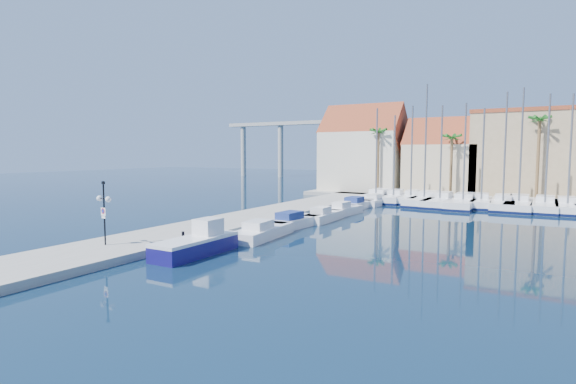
% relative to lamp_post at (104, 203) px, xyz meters
% --- Properties ---
extents(ground, '(260.00, 260.00, 0.00)m').
position_rel_lamp_post_xyz_m(ground, '(9.41, 1.51, -3.19)').
color(ground, black).
rests_on(ground, ground).
extents(quay_west, '(6.00, 77.00, 0.50)m').
position_rel_lamp_post_xyz_m(quay_west, '(0.41, 15.01, -2.94)').
color(quay_west, gray).
rests_on(quay_west, ground).
extents(shore_north, '(54.00, 16.00, 0.50)m').
position_rel_lamp_post_xyz_m(shore_north, '(19.41, 49.51, -2.94)').
color(shore_north, gray).
rests_on(shore_north, ground).
extents(lamp_post, '(1.38, 0.51, 4.09)m').
position_rel_lamp_post_xyz_m(lamp_post, '(0.00, 0.00, 0.00)').
color(lamp_post, black).
rests_on(lamp_post, quay_west).
extents(bollard, '(0.19, 0.19, 0.49)m').
position_rel_lamp_post_xyz_m(bollard, '(2.81, 4.09, -2.44)').
color(bollard, black).
rests_on(bollard, quay_west).
extents(fishing_boat, '(2.07, 6.15, 2.15)m').
position_rel_lamp_post_xyz_m(fishing_boat, '(5.48, 2.50, -2.47)').
color(fishing_boat, '#140F5B').
rests_on(fishing_boat, ground).
extents(motorboat_west_0, '(2.62, 6.73, 1.40)m').
position_rel_lamp_post_xyz_m(motorboat_west_0, '(6.01, 9.09, -2.68)').
color(motorboat_west_0, white).
rests_on(motorboat_west_0, ground).
extents(motorboat_west_1, '(2.61, 6.68, 1.40)m').
position_rel_lamp_post_xyz_m(motorboat_west_1, '(5.63, 14.56, -2.68)').
color(motorboat_west_1, white).
rests_on(motorboat_west_1, ground).
extents(motorboat_west_2, '(1.90, 5.73, 1.40)m').
position_rel_lamp_post_xyz_m(motorboat_west_2, '(6.39, 18.95, -2.68)').
color(motorboat_west_2, white).
rests_on(motorboat_west_2, ground).
extents(motorboat_west_3, '(2.25, 5.51, 1.40)m').
position_rel_lamp_post_xyz_m(motorboat_west_3, '(6.39, 23.81, -2.68)').
color(motorboat_west_3, white).
rests_on(motorboat_west_3, ground).
extents(motorboat_west_4, '(2.36, 6.94, 1.40)m').
position_rel_lamp_post_xyz_m(motorboat_west_4, '(5.61, 29.36, -2.68)').
color(motorboat_west_4, white).
rests_on(motorboat_west_4, ground).
extents(motorboat_west_5, '(2.15, 6.23, 1.40)m').
position_rel_lamp_post_xyz_m(motorboat_west_5, '(6.37, 33.99, -2.68)').
color(motorboat_west_5, white).
rests_on(motorboat_west_5, ground).
extents(motorboat_west_6, '(2.61, 6.55, 1.40)m').
position_rel_lamp_post_xyz_m(motorboat_west_6, '(6.09, 39.68, -2.68)').
color(motorboat_west_6, white).
rests_on(motorboat_west_6, ground).
extents(sailboat_0, '(3.25, 11.06, 12.02)m').
position_rel_lamp_post_xyz_m(sailboat_0, '(5.32, 37.83, -2.62)').
color(sailboat_0, white).
rests_on(sailboat_0, ground).
extents(sailboat_1, '(3.12, 9.10, 11.08)m').
position_rel_lamp_post_xyz_m(sailboat_1, '(7.44, 38.17, -2.60)').
color(sailboat_1, white).
rests_on(sailboat_1, ground).
extents(sailboat_2, '(2.63, 8.32, 12.20)m').
position_rel_lamp_post_xyz_m(sailboat_2, '(9.61, 38.32, -2.57)').
color(sailboat_2, white).
rests_on(sailboat_2, ground).
extents(sailboat_3, '(3.20, 10.85, 14.56)m').
position_rel_lamp_post_xyz_m(sailboat_3, '(11.54, 37.58, -2.59)').
color(sailboat_3, white).
rests_on(sailboat_3, ground).
extents(sailboat_4, '(2.94, 10.54, 11.92)m').
position_rel_lamp_post_xyz_m(sailboat_4, '(13.45, 37.15, -2.61)').
color(sailboat_4, white).
rests_on(sailboat_4, ground).
extents(sailboat_5, '(2.89, 10.86, 12.05)m').
position_rel_lamp_post_xyz_m(sailboat_5, '(16.09, 36.98, -2.62)').
color(sailboat_5, white).
rests_on(sailboat_5, ground).
extents(sailboat_6, '(2.83, 8.47, 11.48)m').
position_rel_lamp_post_xyz_m(sailboat_6, '(17.88, 37.95, -2.59)').
color(sailboat_6, white).
rests_on(sailboat_6, ground).
extents(sailboat_7, '(2.95, 9.64, 13.08)m').
position_rel_lamp_post_xyz_m(sailboat_7, '(20.21, 37.46, -2.59)').
color(sailboat_7, white).
rests_on(sailboat_7, ground).
extents(sailboat_8, '(2.77, 10.42, 13.48)m').
position_rel_lamp_post_xyz_m(sailboat_8, '(21.82, 37.87, -2.59)').
color(sailboat_8, white).
rests_on(sailboat_8, ground).
extents(sailboat_9, '(2.80, 9.93, 12.67)m').
position_rel_lamp_post_xyz_m(sailboat_9, '(24.36, 37.88, -2.60)').
color(sailboat_9, white).
rests_on(sailboat_9, ground).
extents(sailboat_10, '(2.57, 9.29, 12.54)m').
position_rel_lamp_post_xyz_m(sailboat_10, '(26.44, 37.77, -2.59)').
color(sailboat_10, white).
rests_on(sailboat_10, ground).
extents(building_0, '(12.30, 9.00, 13.50)m').
position_rel_lamp_post_xyz_m(building_0, '(-0.59, 48.51, 3.34)').
color(building_0, beige).
rests_on(building_0, shore_north).
extents(building_1, '(10.30, 8.00, 11.00)m').
position_rel_lamp_post_xyz_m(building_1, '(11.41, 48.51, 2.11)').
color(building_1, beige).
rests_on(building_1, shore_north).
extents(building_2, '(14.20, 10.20, 11.50)m').
position_rel_lamp_post_xyz_m(building_2, '(22.41, 49.51, 3.07)').
color(building_2, tan).
rests_on(building_2, shore_north).
extents(palm_0, '(2.60, 2.60, 10.15)m').
position_rel_lamp_post_xyz_m(palm_0, '(3.41, 43.51, 5.89)').
color(palm_0, brown).
rests_on(palm_0, shore_north).
extents(palm_1, '(2.60, 2.60, 9.15)m').
position_rel_lamp_post_xyz_m(palm_1, '(13.41, 43.51, 4.95)').
color(palm_1, brown).
rests_on(palm_1, shore_north).
extents(palm_2, '(2.60, 2.60, 11.15)m').
position_rel_lamp_post_xyz_m(palm_2, '(23.41, 43.51, 6.83)').
color(palm_2, brown).
rests_on(palm_2, shore_north).
extents(viaduct, '(48.00, 2.20, 14.45)m').
position_rel_lamp_post_xyz_m(viaduct, '(-29.66, 83.51, 7.06)').
color(viaduct, '#9E9E99').
rests_on(viaduct, ground).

